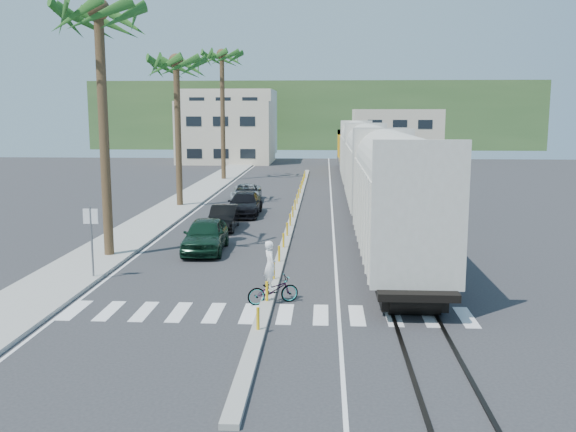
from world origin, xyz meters
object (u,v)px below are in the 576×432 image
at_px(street_sign, 91,232).
at_px(cyclist, 272,284).
at_px(car_lead, 205,235).
at_px(car_second, 224,217).

distance_m(street_sign, cyclist, 8.08).
bearing_deg(car_lead, street_sign, -125.04).
bearing_deg(cyclist, street_sign, 45.87).
relative_size(street_sign, car_lead, 0.62).
xyz_separation_m(car_lead, cyclist, (3.92, -8.30, -0.11)).
bearing_deg(cyclist, car_second, -8.00).
bearing_deg(street_sign, car_second, 72.97).
xyz_separation_m(car_second, cyclist, (3.96, -14.27, 0.02)).
distance_m(street_sign, car_second, 12.05).
distance_m(car_lead, cyclist, 9.18).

